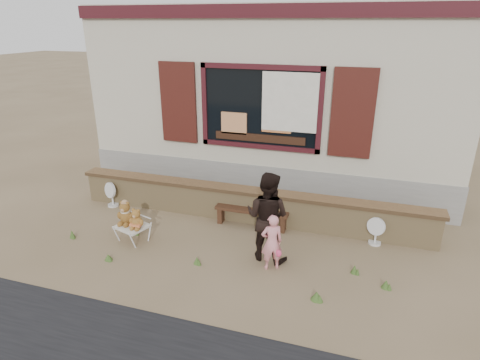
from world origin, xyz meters
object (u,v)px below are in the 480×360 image
(bench, at_px, (252,213))
(teddy_bear_right, at_px, (137,218))
(folding_chair, at_px, (132,227))
(teddy_bear_left, at_px, (126,212))
(adult, at_px, (267,217))
(child, at_px, (272,242))

(bench, distance_m, teddy_bear_right, 2.14)
(bench, bearing_deg, teddy_bear_right, -144.48)
(folding_chair, distance_m, teddy_bear_left, 0.28)
(teddy_bear_left, bearing_deg, adult, 20.82)
(child, bearing_deg, teddy_bear_right, -28.20)
(folding_chair, bearing_deg, bench, 50.00)
(adult, bearing_deg, folding_chair, 15.81)
(bench, bearing_deg, teddy_bear_left, -150.03)
(teddy_bear_left, xyz_separation_m, adult, (2.53, 0.15, 0.23))
(bench, distance_m, adult, 1.24)
(bench, height_order, teddy_bear_left, teddy_bear_left)
(teddy_bear_right, bearing_deg, adult, 23.33)
(bench, distance_m, folding_chair, 2.21)
(bench, height_order, adult, adult)
(teddy_bear_right, bearing_deg, bench, 52.89)
(teddy_bear_right, relative_size, child, 0.39)
(folding_chair, bearing_deg, teddy_bear_left, -180.00)
(child, bearing_deg, adult, -89.15)
(teddy_bear_left, bearing_deg, folding_chair, 0.00)
(bench, height_order, folding_chair, bench)
(folding_chair, height_order, teddy_bear_right, teddy_bear_right)
(teddy_bear_right, height_order, child, child)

